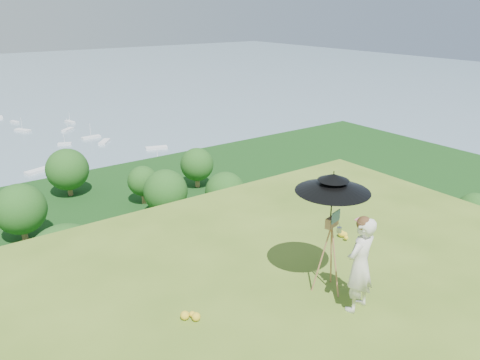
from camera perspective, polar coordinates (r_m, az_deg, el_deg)
painter at (r=7.22m, az=14.42°, el=-9.97°), size 0.61×0.45×1.52m
field_easel at (r=7.59m, az=10.88°, el=-8.52°), size 0.65×0.65×1.42m
sun_umbrella at (r=7.23m, az=11.15°, el=-2.21°), size 1.40×1.40×0.87m
painter_cap at (r=6.89m, az=14.94°, el=-4.78°), size 0.24×0.28×0.10m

